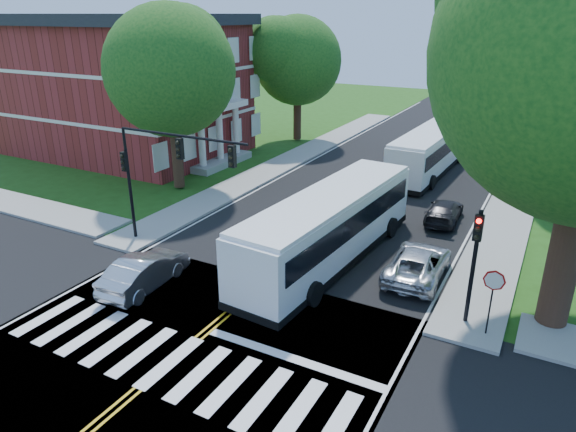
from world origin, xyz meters
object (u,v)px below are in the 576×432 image
Objects in this scene: suv at (418,263)px; dark_sedan at (444,211)px; hatchback at (145,271)px; bus_lead at (330,226)px; signal_ne at (475,253)px; signal_nw at (163,163)px; bus_follow at (430,151)px.

dark_sedan is (-0.44, 7.16, -0.08)m from suv.
hatchback is at bearing 31.06° from suv.
dark_sedan is (3.64, 7.48, -1.14)m from bus_lead.
hatchback is (-5.80, -5.98, -1.02)m from bus_lead.
signal_ne reaches higher than suv.
hatchback is 1.07× the size of dark_sedan.
signal_nw is 14.13m from signal_ne.
bus_follow is (-6.13, 18.96, -1.32)m from signal_ne.
bus_lead is 4.23m from suv.
dark_sedan is at bearing 42.19° from signal_nw.
signal_nw is 0.55× the size of bus_lead.
bus_lead is (-6.65, 2.52, -1.21)m from signal_ne.
suv is at bearing 90.93° from dark_sedan.
bus_follow reaches higher than dark_sedan.
suv is (11.49, 2.85, -3.69)m from signal_nw.
signal_ne is 0.90× the size of suv.
dark_sedan is (9.44, 13.45, -0.13)m from hatchback.
bus_follow is 16.54m from suv.
signal_nw is 20.74m from bus_follow.
signal_ne is 1.07× the size of dark_sedan.
signal_ne is at bearing 110.24° from bus_follow.
bus_follow reaches higher than hatchback.
hatchback is 11.72m from suv.
hatchback reaches higher than suv.
bus_lead is 8.39m from dark_sedan.
bus_follow is 23.31m from hatchback.
bus_follow is 2.48× the size of suv.
hatchback reaches higher than dark_sedan.
hatchback is (-6.32, -22.42, -0.91)m from bus_follow.
signal_nw is 5.26m from hatchback.
bus_lead is 2.93× the size of hatchback.
signal_ne reaches higher than bus_follow.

